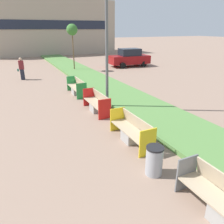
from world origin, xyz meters
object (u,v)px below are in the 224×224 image
object	(u,v)px
litter_bin	(154,161)
sapling_tree_far	(72,30)
parked_car_distant	(129,58)
bench_red_frame	(97,104)
bench_yellow_frame	(132,132)
pedestrian_walking	(22,69)
bench_green_frame	(77,88)
street_lamp_post	(106,8)

from	to	relation	value
litter_bin	sapling_tree_far	xyz separation A→B (m)	(2.50, 16.46, 3.24)
litter_bin	parked_car_distant	size ratio (longest dim) A/B	0.20
bench_red_frame	bench_yellow_frame	bearing A→B (deg)	-89.99
litter_bin	bench_yellow_frame	bearing A→B (deg)	78.27
pedestrian_walking	litter_bin	bearing A→B (deg)	-80.89
sapling_tree_far	bench_green_frame	bearing A→B (deg)	-105.08
bench_red_frame	pedestrian_walking	distance (m)	9.59
pedestrian_walking	bench_green_frame	bearing A→B (deg)	-64.99
bench_green_frame	litter_bin	distance (m)	8.66
parked_car_distant	bench_red_frame	bearing A→B (deg)	-121.15
bench_red_frame	parked_car_distant	xyz separation A→B (m)	(8.19, 11.15, 0.54)
sapling_tree_far	parked_car_distant	world-z (taller)	sapling_tree_far
bench_red_frame	bench_green_frame	bearing A→B (deg)	89.99
bench_red_frame	bench_green_frame	distance (m)	3.34
bench_red_frame	bench_green_frame	xyz separation A→B (m)	(0.00, 3.34, 0.00)
bench_red_frame	pedestrian_walking	size ratio (longest dim) A/B	1.23
bench_red_frame	sapling_tree_far	bearing A→B (deg)	79.32
litter_bin	street_lamp_post	world-z (taller)	street_lamp_post
bench_green_frame	street_lamp_post	bearing A→B (deg)	-79.24
pedestrian_walking	street_lamp_post	bearing A→B (deg)	-69.79
bench_yellow_frame	bench_green_frame	xyz separation A→B (m)	(-0.00, 6.72, -0.00)
bench_yellow_frame	pedestrian_walking	bearing A→B (deg)	102.23
bench_yellow_frame	pedestrian_walking	size ratio (longest dim) A/B	1.26
litter_bin	sapling_tree_far	bearing A→B (deg)	81.35
bench_yellow_frame	bench_green_frame	world-z (taller)	same
bench_green_frame	sapling_tree_far	size ratio (longest dim) A/B	0.51
bench_red_frame	sapling_tree_far	world-z (taller)	sapling_tree_far
pedestrian_walking	parked_car_distant	size ratio (longest dim) A/B	0.40
bench_yellow_frame	pedestrian_walking	distance (m)	12.86
bench_red_frame	parked_car_distant	bearing A→B (deg)	53.73
bench_red_frame	bench_green_frame	size ratio (longest dim) A/B	0.98
bench_green_frame	pedestrian_walking	size ratio (longest dim) A/B	1.25
bench_red_frame	pedestrian_walking	world-z (taller)	pedestrian_walking
bench_yellow_frame	parked_car_distant	distance (m)	16.69
bench_yellow_frame	sapling_tree_far	xyz separation A→B (m)	(2.10, 14.53, 3.30)
bench_yellow_frame	bench_red_frame	xyz separation A→B (m)	(-0.00, 3.38, -0.00)
sapling_tree_far	pedestrian_walking	size ratio (longest dim) A/B	2.44
bench_red_frame	street_lamp_post	xyz separation A→B (m)	(0.61, 0.13, 4.33)
bench_red_frame	parked_car_distant	distance (m)	13.85
bench_yellow_frame	sapling_tree_far	distance (m)	15.05
bench_yellow_frame	sapling_tree_far	size ratio (longest dim) A/B	0.51
pedestrian_walking	bench_red_frame	bearing A→B (deg)	-73.48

